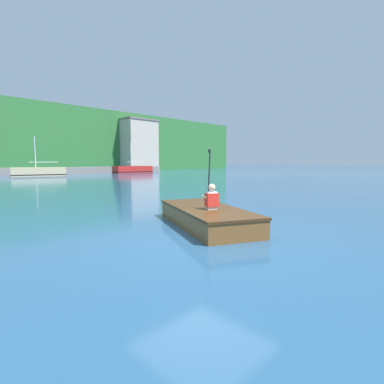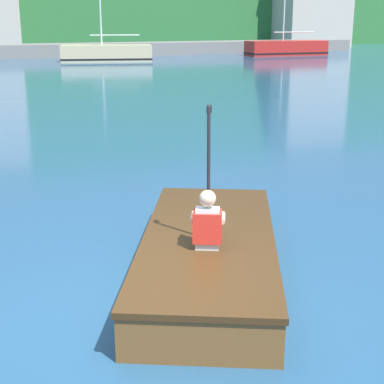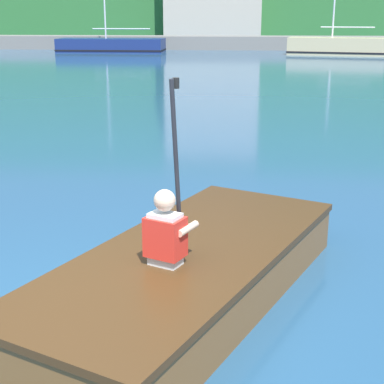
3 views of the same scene
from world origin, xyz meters
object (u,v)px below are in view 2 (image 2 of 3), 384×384
Objects in this scene: moored_boat_dock_west_inner at (107,54)px; person_paddler at (208,221)px; moored_boat_dock_center_near at (286,48)px; rowboat_foreground at (209,251)px.

moored_boat_dock_west_inner reaches higher than person_paddler.
person_paddler is (-20.35, -33.69, 0.25)m from moored_boat_dock_center_near.
person_paddler is at bearing -121.13° from moored_boat_dock_center_near.
moored_boat_dock_center_near is at bearing 5.20° from moored_boat_dock_west_inner.
moored_boat_dock_center_near is at bearing 58.81° from rowboat_foreground.
rowboat_foreground is at bearing 64.78° from person_paddler.
moored_boat_dock_center_near reaches higher than person_paddler.
person_paddler is (-6.60, -32.44, 0.27)m from moored_boat_dock_west_inner.
moored_boat_dock_west_inner is at bearing 78.67° from rowboat_foreground.
moored_boat_dock_west_inner is 0.98× the size of moored_boat_dock_center_near.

